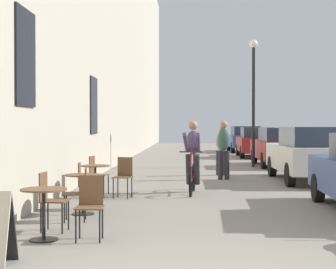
{
  "coord_description": "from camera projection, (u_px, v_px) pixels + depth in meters",
  "views": [
    {
      "loc": [
        -0.35,
        -5.07,
        1.59
      ],
      "look_at": [
        -1.06,
        14.28,
        1.27
      ],
      "focal_mm": 57.86,
      "sensor_mm": 36.0,
      "label": 1
    }
  ],
  "objects": [
    {
      "name": "cafe_chair_near_toward_wall",
      "position": [
        90.0,
        203.0,
        7.54
      ],
      "size": [
        0.4,
        0.4,
        0.89
      ],
      "color": "black",
      "rests_on": "ground_plane"
    },
    {
      "name": "pedestrian_near",
      "position": [
        224.0,
        146.0,
        15.93
      ],
      "size": [
        0.35,
        0.26,
        1.74
      ],
      "color": "#26262D",
      "rests_on": "ground_plane"
    },
    {
      "name": "pedestrian_mid",
      "position": [
        221.0,
        147.0,
        17.33
      ],
      "size": [
        0.38,
        0.3,
        1.61
      ],
      "color": "#26262D",
      "rests_on": "ground_plane"
    },
    {
      "name": "cafe_chair_far_toward_wall",
      "position": [
        124.0,
        174.0,
        11.94
      ],
      "size": [
        0.44,
        0.44,
        0.89
      ],
      "color": "black",
      "rests_on": "ground_plane"
    },
    {
      "name": "street_lamp",
      "position": [
        253.0,
        86.0,
        20.81
      ],
      "size": [
        0.32,
        0.32,
        4.9
      ],
      "color": "black",
      "rests_on": "ground_plane"
    },
    {
      "name": "cafe_chair_mid_toward_street",
      "position": [
        80.0,
        190.0,
        9.01
      ],
      "size": [
        0.43,
        0.43,
        0.89
      ],
      "color": "black",
      "rests_on": "ground_plane"
    },
    {
      "name": "parked_car_second",
      "position": [
        310.0,
        153.0,
        15.38
      ],
      "size": [
        1.87,
        4.39,
        1.56
      ],
      "color": "beige",
      "rests_on": "ground_plane"
    },
    {
      "name": "cafe_chair_mid_toward_wall",
      "position": [
        85.0,
        182.0,
        10.26
      ],
      "size": [
        0.41,
        0.41,
        0.89
      ],
      "color": "black",
      "rests_on": "ground_plane"
    },
    {
      "name": "cafe_chair_near_toward_street",
      "position": [
        50.0,
        197.0,
        8.12
      ],
      "size": [
        0.4,
        0.4,
        0.89
      ],
      "color": "black",
      "rests_on": "ground_plane"
    },
    {
      "name": "parked_car_third",
      "position": [
        280.0,
        146.0,
        21.16
      ],
      "size": [
        1.82,
        4.26,
        1.51
      ],
      "color": "maroon",
      "rests_on": "ground_plane"
    },
    {
      "name": "parked_car_fourth",
      "position": [
        256.0,
        142.0,
        27.24
      ],
      "size": [
        1.87,
        4.28,
        1.51
      ],
      "color": "maroon",
      "rests_on": "ground_plane"
    },
    {
      "name": "cafe_table_near",
      "position": [
        44.0,
        203.0,
        7.49
      ],
      "size": [
        0.64,
        0.64,
        0.72
      ],
      "color": "black",
      "rests_on": "ground_plane"
    },
    {
      "name": "parked_car_fifth",
      "position": [
        244.0,
        139.0,
        32.74
      ],
      "size": [
        1.89,
        4.39,
        1.56
      ],
      "color": "#384C84",
      "rests_on": "ground_plane"
    },
    {
      "name": "cafe_chair_far_toward_street",
      "position": [
        96.0,
        172.0,
        12.45
      ],
      "size": [
        0.44,
        0.44,
        0.89
      ],
      "color": "black",
      "rests_on": "ground_plane"
    },
    {
      "name": "cyclist_on_bicycle",
      "position": [
        193.0,
        159.0,
        12.78
      ],
      "size": [
        0.52,
        1.76,
        1.74
      ],
      "color": "black",
      "rests_on": "ground_plane"
    },
    {
      "name": "cafe_table_mid",
      "position": [
        83.0,
        185.0,
        9.68
      ],
      "size": [
        0.64,
        0.64,
        0.72
      ],
      "color": "black",
      "rests_on": "ground_plane"
    },
    {
      "name": "cafe_table_far",
      "position": [
        95.0,
        174.0,
        11.88
      ],
      "size": [
        0.64,
        0.64,
        0.72
      ],
      "color": "black",
      "rests_on": "ground_plane"
    }
  ]
}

